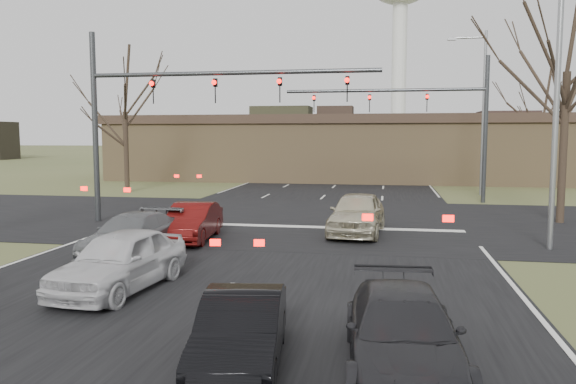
# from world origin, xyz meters

# --- Properties ---
(ground) EXTENTS (360.00, 360.00, 0.00)m
(ground) POSITION_xyz_m (0.00, 0.00, 0.00)
(ground) COLOR #4A522C
(ground) RESTS_ON ground
(road_main) EXTENTS (14.00, 300.00, 0.02)m
(road_main) POSITION_xyz_m (0.00, 60.00, 0.01)
(road_main) COLOR black
(road_main) RESTS_ON ground
(road_cross) EXTENTS (200.00, 14.00, 0.02)m
(road_cross) POSITION_xyz_m (0.00, 15.00, 0.01)
(road_cross) COLOR black
(road_cross) RESTS_ON ground
(building) EXTENTS (42.40, 10.40, 5.30)m
(building) POSITION_xyz_m (2.00, 38.00, 2.67)
(building) COLOR #90744D
(building) RESTS_ON ground
(mast_arm_near) EXTENTS (12.12, 0.24, 8.00)m
(mast_arm_near) POSITION_xyz_m (-5.23, 13.00, 5.07)
(mast_arm_near) COLOR #383A3D
(mast_arm_near) RESTS_ON ground
(mast_arm_far) EXTENTS (11.12, 0.24, 8.00)m
(mast_arm_far) POSITION_xyz_m (6.18, 23.00, 5.02)
(mast_arm_far) COLOR #383A3D
(mast_arm_far) RESTS_ON ground
(streetlight_right_near) EXTENTS (2.34, 0.25, 10.00)m
(streetlight_right_near) POSITION_xyz_m (8.82, 10.00, 5.59)
(streetlight_right_near) COLOR gray
(streetlight_right_near) RESTS_ON ground
(streetlight_right_far) EXTENTS (2.34, 0.25, 10.00)m
(streetlight_right_far) POSITION_xyz_m (9.32, 27.00, 5.59)
(streetlight_right_far) COLOR gray
(streetlight_right_far) RESTS_ON ground
(tree_right_near) EXTENTS (6.90, 6.90, 11.50)m
(tree_right_near) POSITION_xyz_m (11.00, 16.00, 8.90)
(tree_right_near) COLOR black
(tree_right_near) RESTS_ON ground
(tree_left_far) EXTENTS (5.70, 5.70, 9.50)m
(tree_left_far) POSITION_xyz_m (-13.00, 25.00, 7.34)
(tree_left_far) COLOR black
(tree_left_far) RESTS_ON ground
(tree_right_far) EXTENTS (5.40, 5.40, 9.00)m
(tree_right_far) POSITION_xyz_m (15.00, 35.00, 6.96)
(tree_right_far) COLOR black
(tree_right_far) RESTS_ON ground
(car_white_sedan) EXTENTS (2.16, 4.44, 1.46)m
(car_white_sedan) POSITION_xyz_m (-2.51, 3.11, 0.73)
(car_white_sedan) COLOR silver
(car_white_sedan) RESTS_ON ground
(car_black_hatch) EXTENTS (1.72, 3.75, 1.19)m
(car_black_hatch) POSITION_xyz_m (1.50, -0.76, 0.60)
(car_black_hatch) COLOR black
(car_black_hatch) RESTS_ON ground
(car_charcoal_sedan) EXTENTS (2.04, 4.43, 1.25)m
(car_charcoal_sedan) POSITION_xyz_m (4.03, -0.49, 0.63)
(car_charcoal_sedan) COLOR black
(car_charcoal_sedan) RESTS_ON ground
(car_grey_ahead) EXTENTS (2.10, 4.53, 1.28)m
(car_grey_ahead) POSITION_xyz_m (-4.00, 6.83, 0.64)
(car_grey_ahead) COLOR slate
(car_grey_ahead) RESTS_ON ground
(car_red_ahead) EXTENTS (1.72, 4.09, 1.31)m
(car_red_ahead) POSITION_xyz_m (-3.00, 9.52, 0.66)
(car_red_ahead) COLOR #510C0B
(car_red_ahead) RESTS_ON ground
(car_silver_ahead) EXTENTS (2.18, 4.74, 1.58)m
(car_silver_ahead) POSITION_xyz_m (2.67, 11.85, 0.79)
(car_silver_ahead) COLOR beige
(car_silver_ahead) RESTS_ON ground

